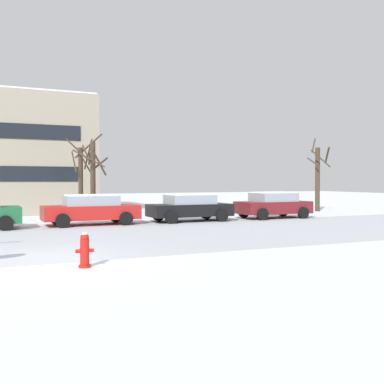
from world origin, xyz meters
name	(u,v)px	position (x,y,z in m)	size (l,w,h in m)	color
ground_plane	(47,258)	(0.00, 0.00, 0.00)	(120.00, 120.00, 0.00)	white
road_surface	(33,242)	(0.00, 3.64, 0.00)	(80.00, 9.27, 0.00)	#B7BCC4
fire_hydrant	(85,250)	(0.65, -1.78, 0.43)	(0.44, 0.30, 0.86)	red
parked_car_red	(91,209)	(3.17, 8.97, 0.74)	(4.46, 1.98, 1.45)	red
parked_car_black	(190,207)	(8.24, 8.82, 0.73)	(4.27, 2.03, 1.42)	black
parked_car_maroon	(273,205)	(13.31, 8.74, 0.75)	(4.10, 2.13, 1.47)	maroon
tree_far_mid	(93,177)	(3.84, 11.53, 2.29)	(1.97, 1.98, 4.68)	#423326
tree_far_right	(81,179)	(3.35, 12.14, 2.17)	(1.46, 1.47, 4.34)	#423326
tree_far_left	(318,177)	(19.40, 12.32, 2.36)	(1.85, 1.40, 5.01)	#423326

